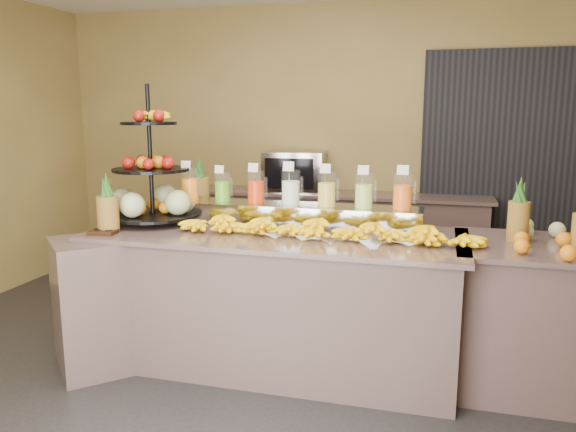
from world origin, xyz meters
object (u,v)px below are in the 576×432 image
at_px(fruit_stand, 158,188).
at_px(oven_warmer, 295,171).
at_px(condiment_caddy, 103,232).
at_px(right_fruit_pile, 548,235).
at_px(banana_heap, 323,226).
at_px(pitcher_tray, 291,215).

xyz_separation_m(fruit_stand, oven_warmer, (0.55, 1.83, -0.05)).
distance_m(fruit_stand, condiment_caddy, 0.55).
bearing_deg(right_fruit_pile, banana_heap, -178.38).
height_order(fruit_stand, condiment_caddy, fruit_stand).
bearing_deg(banana_heap, oven_warmer, 109.72).
height_order(pitcher_tray, condiment_caddy, pitcher_tray).
xyz_separation_m(banana_heap, oven_warmer, (-0.71, 1.98, 0.13)).
bearing_deg(banana_heap, fruit_stand, 173.17).
height_order(condiment_caddy, right_fruit_pile, right_fruit_pile).
xyz_separation_m(pitcher_tray, right_fruit_pile, (1.65, -0.27, 0.01)).
relative_size(pitcher_tray, banana_heap, 0.95).
bearing_deg(pitcher_tray, banana_heap, -46.10).
bearing_deg(pitcher_tray, right_fruit_pile, -9.36).
bearing_deg(condiment_caddy, banana_heap, 12.53).
relative_size(fruit_stand, oven_warmer, 1.65).
xyz_separation_m(banana_heap, condiment_caddy, (-1.42, -0.32, -0.05)).
bearing_deg(fruit_stand, condiment_caddy, -114.21).
relative_size(pitcher_tray, fruit_stand, 1.86).
height_order(banana_heap, oven_warmer, oven_warmer).
bearing_deg(fruit_stand, banana_heap, -11.60).
xyz_separation_m(pitcher_tray, condiment_caddy, (-1.12, -0.63, -0.06)).
xyz_separation_m(fruit_stand, condiment_caddy, (-0.16, -0.47, -0.24)).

